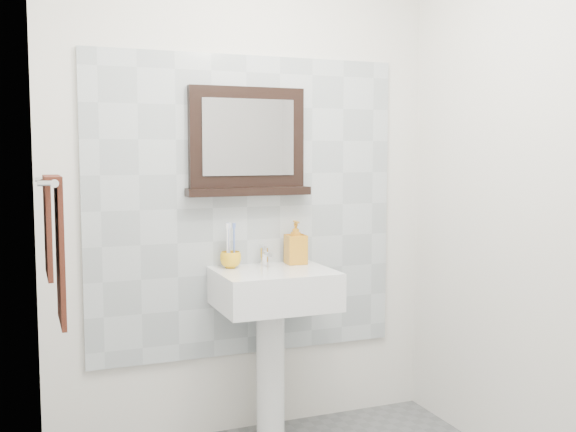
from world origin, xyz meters
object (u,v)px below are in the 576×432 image
(soap_dispenser, at_px, (296,242))
(hand_towel, at_px, (55,238))
(pedestal_sink, at_px, (274,307))
(toothbrush_cup, at_px, (231,260))
(framed_mirror, at_px, (247,144))

(soap_dispenser, distance_m, hand_towel, 1.29)
(hand_towel, bearing_deg, pedestal_sink, 21.34)
(toothbrush_cup, distance_m, soap_dispenser, 0.35)
(pedestal_sink, bearing_deg, soap_dispenser, 36.43)
(toothbrush_cup, xyz_separation_m, soap_dispenser, (0.34, -0.00, 0.07))
(toothbrush_cup, height_order, soap_dispenser, soap_dispenser)
(pedestal_sink, xyz_separation_m, toothbrush_cup, (-0.18, 0.13, 0.22))
(framed_mirror, bearing_deg, soap_dispenser, -15.30)
(pedestal_sink, relative_size, framed_mirror, 1.53)
(soap_dispenser, height_order, framed_mirror, framed_mirror)
(toothbrush_cup, bearing_deg, soap_dispenser, -0.55)
(framed_mirror, height_order, hand_towel, framed_mirror)
(soap_dispenser, bearing_deg, framed_mirror, 168.12)
(soap_dispenser, bearing_deg, hand_towel, -152.84)
(soap_dispenser, distance_m, framed_mirror, 0.55)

